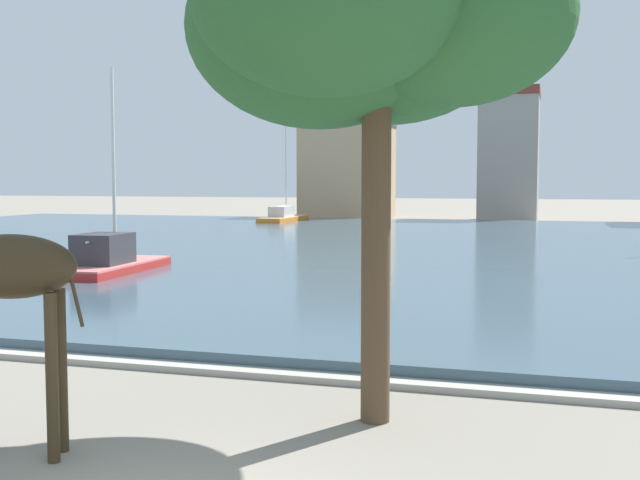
% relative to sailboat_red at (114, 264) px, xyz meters
% --- Properties ---
extents(harbor_water, '(89.73, 52.88, 0.32)m').
position_rel_sailboat_red_xyz_m(harbor_water, '(11.43, 14.98, -0.39)').
color(harbor_water, '#3D5666').
rests_on(harbor_water, ground).
extents(quay_edge_coping, '(89.73, 0.50, 0.12)m').
position_rel_sailboat_red_xyz_m(quay_edge_coping, '(11.43, -11.71, -0.49)').
color(quay_edge_coping, '#ADA89E').
rests_on(quay_edge_coping, ground).
extents(sailboat_red, '(2.59, 6.80, 7.62)m').
position_rel_sailboat_red_xyz_m(sailboat_red, '(0.00, 0.00, 0.00)').
color(sailboat_red, red).
rests_on(sailboat_red, ground).
extents(sailboat_orange, '(1.97, 8.51, 9.41)m').
position_rel_sailboat_red_xyz_m(sailboat_orange, '(-5.77, 35.39, -0.03)').
color(sailboat_orange, orange).
rests_on(sailboat_orange, ground).
extents(shade_tree, '(5.72, 6.09, 7.81)m').
position_rel_sailboat_red_xyz_m(shade_tree, '(12.68, -13.68, 5.45)').
color(shade_tree, brown).
rests_on(shade_tree, ground).
extents(townhouse_narrow_midrow, '(7.80, 7.71, 9.44)m').
position_rel_sailboat_red_xyz_m(townhouse_narrow_midrow, '(-3.56, 46.78, 4.18)').
color(townhouse_narrow_midrow, tan).
rests_on(townhouse_narrow_midrow, ground).
extents(townhouse_tall_gabled, '(5.18, 5.47, 11.73)m').
position_rel_sailboat_red_xyz_m(townhouse_tall_gabled, '(11.15, 47.30, 5.33)').
color(townhouse_tall_gabled, gray).
rests_on(townhouse_tall_gabled, ground).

